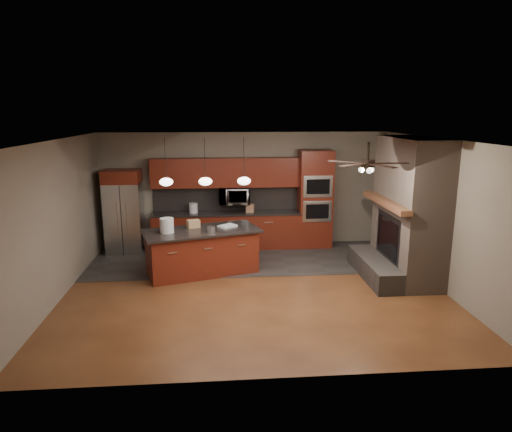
{
  "coord_description": "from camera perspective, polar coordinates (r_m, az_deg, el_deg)",
  "views": [
    {
      "loc": [
        -0.65,
        -8.1,
        3.28
      ],
      "look_at": [
        0.08,
        0.6,
        1.28
      ],
      "focal_mm": 32.0,
      "sensor_mm": 36.0,
      "label": 1
    }
  ],
  "objects": [
    {
      "name": "back_cabinetry",
      "position": [
        11.11,
        -3.76,
        0.49
      ],
      "size": [
        3.59,
        0.64,
        2.2
      ],
      "color": "maroon",
      "rests_on": "ground"
    },
    {
      "name": "counter_bucket",
      "position": [
        11.05,
        -7.83,
        0.99
      ],
      "size": [
        0.21,
        0.21,
        0.24
      ],
      "primitive_type": "cylinder",
      "rotation": [
        0.0,
        0.0,
        -0.02
      ],
      "color": "silver",
      "rests_on": "back_cabinetry"
    },
    {
      "name": "pendant_left",
      "position": [
        8.96,
        -11.16,
        4.23
      ],
      "size": [
        0.26,
        0.26,
        0.92
      ],
      "color": "black",
      "rests_on": "ceiling"
    },
    {
      "name": "counter_box",
      "position": [
        11.02,
        -0.74,
        0.99
      ],
      "size": [
        0.21,
        0.18,
        0.2
      ],
      "primitive_type": "cube",
      "rotation": [
        0.0,
        0.0,
        -0.23
      ],
      "color": "#9A6C4F",
      "rests_on": "back_cabinetry"
    },
    {
      "name": "kitchen_island",
      "position": [
        9.51,
        -6.77,
        -4.4
      ],
      "size": [
        2.54,
        1.7,
        0.92
      ],
      "rotation": [
        0.0,
        0.0,
        0.3
      ],
      "color": "maroon",
      "rests_on": "ground"
    },
    {
      "name": "microwave",
      "position": [
        11.04,
        -2.76,
        2.57
      ],
      "size": [
        0.73,
        0.41,
        0.5
      ],
      "primitive_type": "imported",
      "color": "silver",
      "rests_on": "back_cabinetry"
    },
    {
      "name": "pendant_right",
      "position": [
        8.91,
        -1.51,
        4.43
      ],
      "size": [
        0.26,
        0.26,
        0.92
      ],
      "color": "black",
      "rests_on": "ceiling"
    },
    {
      "name": "paint_tray",
      "position": [
        9.58,
        -3.59,
        -1.26
      ],
      "size": [
        0.44,
        0.42,
        0.04
      ],
      "primitive_type": "cube",
      "rotation": [
        0.0,
        0.0,
        0.67
      ],
      "color": "silver",
      "rests_on": "kitchen_island"
    },
    {
      "name": "refrigerator",
      "position": [
        11.19,
        -16.16,
        0.55
      ],
      "size": [
        0.83,
        0.75,
        1.97
      ],
      "color": "silver",
      "rests_on": "ground"
    },
    {
      "name": "ground",
      "position": [
        8.77,
        -0.18,
        -9.05
      ],
      "size": [
        7.0,
        7.0,
        0.0
      ],
      "primitive_type": "plane",
      "color": "brown",
      "rests_on": "ground"
    },
    {
      "name": "ceiling_fan",
      "position": [
        7.75,
        13.78,
        6.46
      ],
      "size": [
        1.27,
        1.33,
        0.41
      ],
      "color": "black",
      "rests_on": "ceiling"
    },
    {
      "name": "fireplace_column",
      "position": [
        9.48,
        18.24,
        0.19
      ],
      "size": [
        1.3,
        2.1,
        2.8
      ],
      "color": "#756153",
      "rests_on": "ground"
    },
    {
      "name": "left_wall",
      "position": [
        8.79,
        -23.56,
        -0.52
      ],
      "size": [
        0.02,
        6.0,
        2.8
      ],
      "primitive_type": "cube",
      "color": "gray",
      "rests_on": "ground"
    },
    {
      "name": "paint_can",
      "position": [
        9.21,
        -5.62,
        -1.65
      ],
      "size": [
        0.21,
        0.21,
        0.1
      ],
      "primitive_type": "cylinder",
      "rotation": [
        0.0,
        0.0,
        0.47
      ],
      "color": "silver",
      "rests_on": "kitchen_island"
    },
    {
      "name": "cardboard_box",
      "position": [
        9.58,
        -7.84,
        -0.98
      ],
      "size": [
        0.3,
        0.26,
        0.16
      ],
      "primitive_type": "cube",
      "rotation": [
        0.0,
        0.0,
        0.35
      ],
      "color": "tan",
      "rests_on": "kitchen_island"
    },
    {
      "name": "back_wall",
      "position": [
        11.28,
        -1.41,
        3.32
      ],
      "size": [
        7.0,
        0.02,
        2.8
      ],
      "primitive_type": "cube",
      "color": "gray",
      "rests_on": "ground"
    },
    {
      "name": "right_wall",
      "position": [
        9.3,
        21.86,
        0.31
      ],
      "size": [
        0.02,
        6.0,
        2.8
      ],
      "primitive_type": "cube",
      "color": "gray",
      "rests_on": "ground"
    },
    {
      "name": "pendant_center",
      "position": [
        8.9,
        -6.35,
        4.35
      ],
      "size": [
        0.26,
        0.26,
        0.92
      ],
      "color": "black",
      "rests_on": "ceiling"
    },
    {
      "name": "white_bucket",
      "position": [
        9.25,
        -11.09,
        -1.17
      ],
      "size": [
        0.39,
        0.39,
        0.3
      ],
      "primitive_type": "cylinder",
      "rotation": [
        0.0,
        0.0,
        0.72
      ],
      "color": "silver",
      "rests_on": "kitchen_island"
    },
    {
      "name": "oven_tower",
      "position": [
        11.24,
        7.38,
        2.11
      ],
      "size": [
        0.8,
        0.63,
        2.38
      ],
      "color": "maroon",
      "rests_on": "ground"
    },
    {
      "name": "ceiling",
      "position": [
        8.14,
        -0.19,
        9.54
      ],
      "size": [
        7.0,
        6.0,
        0.02
      ],
      "primitive_type": "cube",
      "color": "white",
      "rests_on": "back_wall"
    },
    {
      "name": "slate_tile_patch",
      "position": [
        10.45,
        -0.97,
        -5.34
      ],
      "size": [
        7.0,
        2.4,
        0.01
      ],
      "primitive_type": "cube",
      "color": "#2F2C2A",
      "rests_on": "ground"
    }
  ]
}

